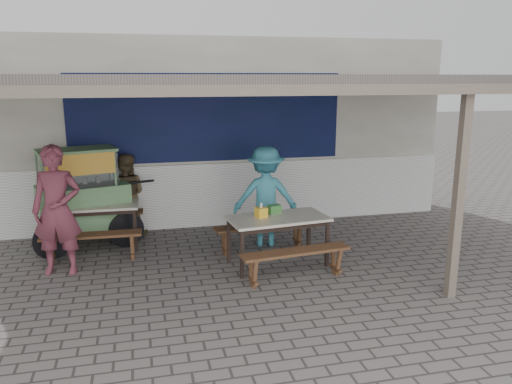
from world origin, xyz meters
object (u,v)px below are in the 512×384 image
object	(u,v)px
patron_street_side	(57,210)
patron_right_table	(266,196)
bench_right_wall	(262,231)
vendor_cart	(82,194)
bench_left_street	(92,241)
bench_right_street	(296,258)
table_right	(278,222)
condiment_jar	(115,199)
table_left	(95,209)
donation_box	(274,209)
tissue_box	(261,212)
bench_left_wall	(100,218)
condiment_bowl	(86,204)
patron_wall_side	(126,195)

from	to	relation	value
patron_street_side	patron_right_table	size ratio (longest dim) A/B	1.12
bench_right_wall	vendor_cart	distance (m)	3.03
bench_left_street	bench_right_street	size ratio (longest dim) A/B	0.95
table_right	condiment_jar	xyz separation A→B (m)	(-2.38, 1.53, 0.13)
bench_right_street	condiment_jar	distance (m)	3.32
vendor_cart	patron_right_table	world-z (taller)	patron_right_table
patron_right_table	vendor_cart	bearing A→B (deg)	-0.10
table_left	bench_left_street	bearing A→B (deg)	-90.00
table_left	bench_right_street	size ratio (longest dim) A/B	0.89
bench_left_street	donation_box	xyz separation A→B (m)	(2.73, -0.55, 0.48)
table_right	table_left	bearing A→B (deg)	145.90
patron_right_table	tissue_box	xyz separation A→B (m)	(-0.31, -0.92, -0.01)
bench_left_wall	condiment_bowl	size ratio (longest dim) A/B	7.38
patron_right_table	bench_left_wall	bearing A→B (deg)	-9.69
vendor_cart	condiment_jar	world-z (taller)	vendor_cart
patron_street_side	patron_wall_side	distance (m)	1.88
bench_left_wall	condiment_bowl	world-z (taller)	condiment_bowl
bench_left_street	patron_right_table	xyz separation A→B (m)	(2.79, 0.20, 0.50)
patron_wall_side	bench_left_street	bearing A→B (deg)	75.53
bench_right_wall	patron_street_side	size ratio (longest dim) A/B	0.85
patron_street_side	patron_wall_side	size ratio (longest dim) A/B	1.28
condiment_bowl	patron_wall_side	bearing A→B (deg)	46.58
table_right	donation_box	xyz separation A→B (m)	(0.00, 0.22, 0.14)
condiment_bowl	condiment_jar	bearing A→B (deg)	14.97
bench_right_wall	vendor_cart	size ratio (longest dim) A/B	0.81
bench_left_wall	bench_right_wall	bearing A→B (deg)	-26.03
bench_left_street	bench_right_wall	bearing A→B (deg)	-0.60
bench_left_street	bench_left_wall	xyz separation A→B (m)	(0.04, 1.27, 0.00)
patron_right_table	donation_box	distance (m)	0.75
vendor_cart	condiment_jar	bearing A→B (deg)	-21.64
bench_left_wall	patron_street_side	bearing A→B (deg)	-103.68
bench_left_street	table_right	xyz separation A→B (m)	(2.73, -0.77, 0.34)
patron_right_table	tissue_box	bearing A→B (deg)	83.05
table_right	tissue_box	world-z (taller)	tissue_box
condiment_bowl	patron_street_side	bearing A→B (deg)	-106.84
vendor_cart	condiment_jar	distance (m)	0.54
patron_street_side	bench_left_street	bearing A→B (deg)	46.83
bench_right_wall	patron_street_side	bearing A→B (deg)	177.35
patron_street_side	table_right	bearing A→B (deg)	-0.61
bench_right_wall	condiment_jar	distance (m)	2.51
vendor_cart	bench_left_street	bearing A→B (deg)	-93.45
bench_right_street	condiment_jar	bearing A→B (deg)	131.70
condiment_jar	table_left	bearing A→B (deg)	-159.50
bench_left_wall	patron_wall_side	world-z (taller)	patron_wall_side
tissue_box	condiment_jar	size ratio (longest dim) A/B	1.44
table_right	bench_right_wall	distance (m)	0.74
patron_wall_side	donation_box	world-z (taller)	patron_wall_side
table_right	patron_right_table	xyz separation A→B (m)	(0.06, 0.97, 0.16)
bench_left_street	tissue_box	world-z (taller)	tissue_box
donation_box	bench_left_street	bearing A→B (deg)	168.71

